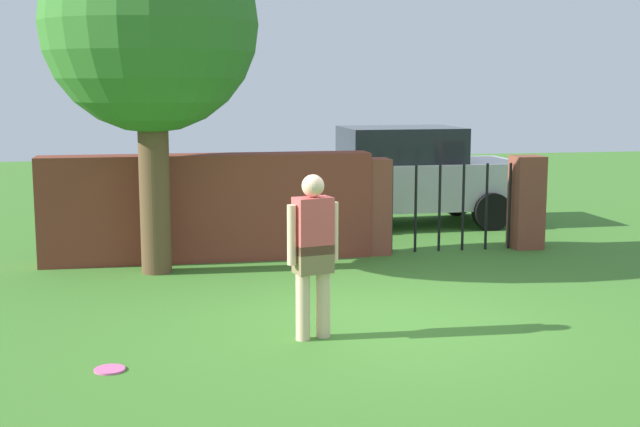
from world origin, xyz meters
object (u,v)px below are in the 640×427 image
at_px(tree, 150,26).
at_px(person, 313,249).
at_px(car, 400,176).
at_px(frisbee_pink, 110,370).

height_order(tree, person, tree).
xyz_separation_m(person, car, (2.74, 6.43, -0.04)).
xyz_separation_m(tree, person, (1.50, -3.30, -2.30)).
relative_size(tree, car, 1.09).
distance_m(tree, car, 5.76).
height_order(car, frisbee_pink, car).
relative_size(tree, frisbee_pink, 17.10).
bearing_deg(person, tree, 99.14).
height_order(tree, frisbee_pink, tree).
bearing_deg(tree, person, -65.63).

